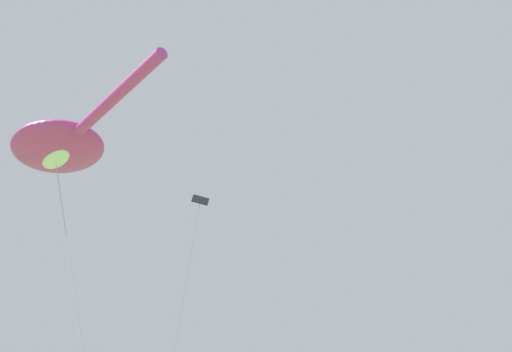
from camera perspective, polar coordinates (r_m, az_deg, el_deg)
name	(u,v)px	position (r m, az deg, el deg)	size (l,w,h in m)	color
big_show_kite	(60,146)	(21.00, -18.00, 2.70)	(4.05, 8.75, 11.42)	#CC3899
small_kite_bird_shape	(197,220)	(20.92, -5.60, -4.18)	(1.13, 1.22, 10.05)	black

